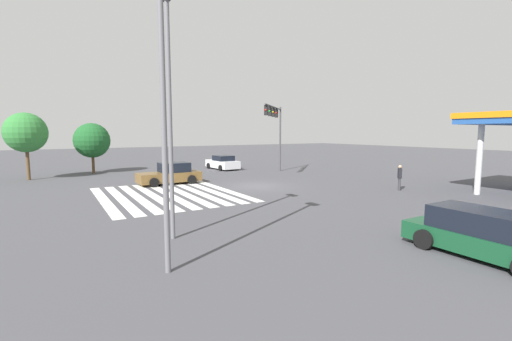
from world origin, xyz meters
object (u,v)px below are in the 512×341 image
object	(u,v)px
traffic_signal_mast	(275,121)
car_0	(483,235)
tree_corner_b	(26,133)
pedestrian	(400,176)
street_light_pole_a	(162,78)
car_1	(171,174)
car_2	(223,163)
tree_corner_a	(92,140)
street_light_pole_b	(169,97)

from	to	relation	value
traffic_signal_mast	car_0	xyz separation A→B (m)	(21.33, -6.52, -4.21)
car_0	tree_corner_b	size ratio (longest dim) A/B	0.85
pedestrian	street_light_pole_a	bearing A→B (deg)	59.04
car_1	pedestrian	size ratio (longest dim) A/B	2.71
car_1	pedestrian	bearing A→B (deg)	136.58
car_2	tree_corner_a	bearing A→B (deg)	72.26
car_2	car_1	bearing A→B (deg)	129.82
car_0	street_light_pole_a	size ratio (longest dim) A/B	0.52
traffic_signal_mast	pedestrian	xyz separation A→B (m)	(11.96, 2.12, -3.96)
street_light_pole_b	car_1	bearing A→B (deg)	163.19
car_1	street_light_pole_b	xyz separation A→B (m)	(13.44, -4.06, 4.47)
street_light_pole_b	tree_corner_b	distance (m)	22.27
car_1	pedestrian	distance (m)	16.64
traffic_signal_mast	car_1	size ratio (longest dim) A/B	1.37
street_light_pole_a	tree_corner_b	distance (m)	24.95
car_0	car_1	distance (m)	20.75
car_0	car_1	size ratio (longest dim) A/B	1.00
car_2	tree_corner_b	size ratio (longest dim) A/B	0.82
pedestrian	car_0	bearing A→B (deg)	89.38
traffic_signal_mast	street_light_pole_a	size ratio (longest dim) A/B	0.70
traffic_signal_mast	street_light_pole_a	xyz separation A→B (m)	(17.34, -15.48, 0.48)
traffic_signal_mast	tree_corner_b	distance (m)	21.10
traffic_signal_mast	tree_corner_a	size ratio (longest dim) A/B	1.34
traffic_signal_mast	car_1	xyz separation A→B (m)	(0.94, -10.34, -4.20)
car_2	street_light_pole_a	distance (m)	27.48
car_1	tree_corner_a	size ratio (longest dim) A/B	0.98
traffic_signal_mast	car_1	world-z (taller)	traffic_signal_mast
car_1	tree_corner_b	bearing A→B (deg)	-42.54
car_0	pedestrian	xyz separation A→B (m)	(-9.37, 8.64, 0.25)
pedestrian	street_light_pole_b	size ratio (longest dim) A/B	0.20
pedestrian	tree_corner_a	bearing A→B (deg)	-10.05
car_1	street_light_pole_a	bearing A→B (deg)	70.69
car_2	tree_corner_a	distance (m)	12.91
street_light_pole_a	tree_corner_b	bearing A→B (deg)	-170.00
street_light_pole_a	car_0	bearing A→B (deg)	65.98
street_light_pole_a	street_light_pole_b	bearing A→B (deg)	159.96
street_light_pole_b	tree_corner_a	distance (m)	24.08
street_light_pole_a	street_light_pole_b	size ratio (longest dim) A/B	1.05
traffic_signal_mast	tree_corner_a	bearing A→B (deg)	-78.22
car_1	street_light_pole_b	world-z (taller)	street_light_pole_b
traffic_signal_mast	car_1	distance (m)	11.20
car_2	street_light_pole_a	xyz separation A→B (m)	(23.71, -13.05, 4.73)
street_light_pole_b	street_light_pole_a	bearing A→B (deg)	-20.04
tree_corner_a	tree_corner_b	size ratio (longest dim) A/B	0.87
traffic_signal_mast	street_light_pole_b	size ratio (longest dim) A/B	0.74
street_light_pole_b	tree_corner_b	xyz separation A→B (m)	(-21.56, -5.41, -1.30)
car_2	tree_corner_a	size ratio (longest dim) A/B	0.94
car_1	tree_corner_a	world-z (taller)	tree_corner_a
car_1	street_light_pole_b	distance (m)	14.73
car_2	pedestrian	distance (m)	18.89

